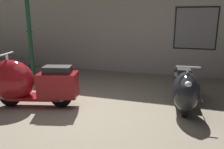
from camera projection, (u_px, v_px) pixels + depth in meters
The scene contains 5 objects.
ground_plane at pixel (87, 114), 4.28m from camera, with size 60.00×60.00×0.00m, color gray.
showroom_back_wall at pixel (135, 20), 7.20m from camera, with size 18.00×0.63×3.47m.
scooter_0 at pixel (26, 83), 4.56m from camera, with size 1.92×0.98×1.13m.
scooter_1 at pixel (185, 89), 4.38m from camera, with size 0.56×1.60×0.96m.
lamppost at pixel (29, 30), 6.01m from camera, with size 0.28×0.28×2.76m.
Camera 1 is at (1.64, -3.63, 1.80)m, focal length 35.49 mm.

